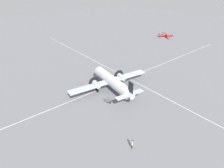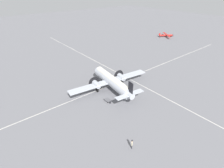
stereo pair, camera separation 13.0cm
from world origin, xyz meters
name	(u,v)px [view 2 (the right image)]	position (x,y,z in m)	size (l,w,h in m)	color
ground_plane	(112,90)	(0.00, 0.00, 0.00)	(300.00, 300.00, 0.00)	slate
apron_line_eastwest	(107,86)	(0.00, -2.10, 0.00)	(120.00, 0.16, 0.01)	silver
apron_line_northsouth	(133,81)	(-7.62, 0.00, 0.00)	(0.16, 120.00, 0.01)	silver
airliner_main	(111,80)	(-0.05, -0.43, 2.52)	(22.44, 16.82, 5.77)	#ADB2BC
crew_foreground	(132,143)	(9.26, 16.67, 1.15)	(0.49, 0.45, 1.83)	#2D2D33
suitcase_near_door	(110,103)	(4.17, 4.52, 0.25)	(0.38, 0.13, 0.54)	#232328
baggage_cart	(108,100)	(4.00, 3.33, 0.28)	(1.18, 1.82, 0.56)	#56565B
light_aircraft_distant	(166,35)	(-55.25, -23.15, 0.83)	(7.65, 8.99, 1.98)	#B2231E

